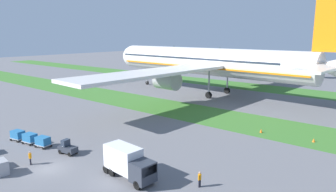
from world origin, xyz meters
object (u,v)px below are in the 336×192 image
object	(u,v)px
cargo_dolly_second	(30,138)
baggage_tug	(67,148)
taxiway_marker_1	(261,131)
cargo_dolly_third	(18,135)
airliner	(211,62)
ground_crew_marshaller	(200,179)
ground_crew_loader	(30,157)
catering_truck	(128,162)
pushback_tractor	(118,78)
taxiway_marker_0	(314,140)
cargo_dolly_lead	(43,141)

from	to	relation	value
cargo_dolly_second	baggage_tug	bearing A→B (deg)	90.00
taxiway_marker_1	cargo_dolly_third	bearing A→B (deg)	-135.35
airliner	ground_crew_marshaller	xyz separation A→B (m)	(25.73, -44.69, -8.02)
cargo_dolly_third	ground_crew_loader	bearing A→B (deg)	63.23
taxiway_marker_1	airliner	bearing A→B (deg)	135.93
catering_truck	pushback_tractor	world-z (taller)	catering_truck
cargo_dolly_third	taxiway_marker_1	xyz separation A→B (m)	(27.63, 27.29, -0.59)
baggage_tug	ground_crew_marshaller	xyz separation A→B (m)	(19.08, 3.66, 0.13)
cargo_dolly_second	catering_truck	xyz separation A→B (m)	(19.55, 1.58, 1.03)
ground_crew_marshaller	taxiway_marker_0	world-z (taller)	ground_crew_marshaller
catering_truck	pushback_tractor	size ratio (longest dim) A/B	2.66
pushback_tractor	taxiway_marker_1	xyz separation A→B (m)	(64.19, -25.40, -0.49)
catering_truck	ground_crew_loader	world-z (taller)	catering_truck
airliner	baggage_tug	size ratio (longest dim) A/B	31.16
cargo_dolly_third	ground_crew_loader	size ratio (longest dim) A/B	1.39
cargo_dolly_lead	taxiway_marker_1	distance (m)	34.26
cargo_dolly_lead	ground_crew_loader	distance (m)	6.09
baggage_tug	taxiway_marker_0	world-z (taller)	baggage_tug
catering_truck	ground_crew_marshaller	xyz separation A→B (m)	(7.34, 3.39, -1.01)
baggage_tug	cargo_dolly_lead	xyz separation A→B (m)	(-4.96, -0.83, 0.10)
cargo_dolly_second	cargo_dolly_lead	bearing A→B (deg)	90.00
airliner	cargo_dolly_third	bearing A→B (deg)	179.01
pushback_tractor	ground_crew_loader	world-z (taller)	pushback_tractor
cargo_dolly_lead	ground_crew_loader	xyz separation A→B (m)	(4.48, -4.13, 0.03)
ground_crew_loader	catering_truck	bearing A→B (deg)	50.87
cargo_dolly_lead	cargo_dolly_third	size ratio (longest dim) A/B	1.00
taxiway_marker_0	baggage_tug	bearing A→B (deg)	-133.55
catering_truck	ground_crew_marshaller	distance (m)	8.15
airliner	ground_crew_loader	distance (m)	54.26
pushback_tractor	taxiway_marker_0	world-z (taller)	pushback_tractor
cargo_dolly_second	pushback_tractor	size ratio (longest dim) A/B	0.90
airliner	ground_crew_loader	xyz separation A→B (m)	(6.18, -53.31, -8.02)
baggage_tug	cargo_dolly_third	xyz separation A→B (m)	(-10.68, -1.79, 0.10)
baggage_tug	pushback_tractor	distance (m)	69.45
ground_crew_marshaller	taxiway_marker_1	world-z (taller)	ground_crew_marshaller
cargo_dolly_lead	taxiway_marker_1	size ratio (longest dim) A/B	3.69
baggage_tug	taxiway_marker_0	xyz separation A→B (m)	(24.93, 26.23, -0.54)
cargo_dolly_lead	catering_truck	world-z (taller)	catering_truck
baggage_tug	pushback_tractor	xyz separation A→B (m)	(-47.24, 50.90, 0.00)
airliner	taxiway_marker_1	distance (m)	33.97
cargo_dolly_third	taxiway_marker_0	distance (m)	45.32
baggage_tug	taxiway_marker_1	distance (m)	30.63
airliner	cargo_dolly_second	world-z (taller)	airliner
airliner	pushback_tractor	world-z (taller)	airliner
cargo_dolly_second	taxiway_marker_1	size ratio (longest dim) A/B	3.69
cargo_dolly_lead	cargo_dolly_second	bearing A→B (deg)	-90.00
cargo_dolly_second	cargo_dolly_third	bearing A→B (deg)	-90.00
baggage_tug	cargo_dolly_lead	size ratio (longest dim) A/B	1.15
ground_crew_marshaller	cargo_dolly_second	bearing A→B (deg)	94.11
baggage_tug	catering_truck	xyz separation A→B (m)	(11.73, 0.27, 1.14)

